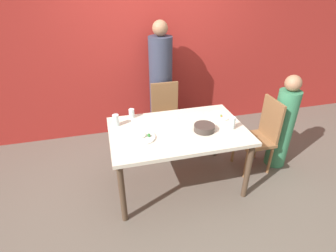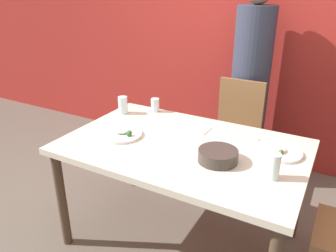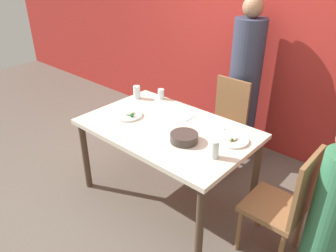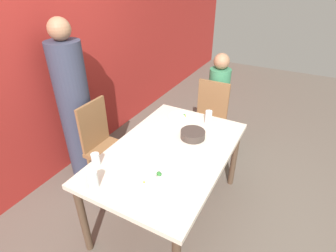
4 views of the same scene
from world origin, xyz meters
name	(u,v)px [view 4 (image 4 of 4)]	position (x,y,z in m)	size (l,w,h in m)	color
ground_plane	(169,211)	(0.00, 0.00, 0.00)	(10.00, 10.00, 0.00)	#60564C
wall_back	(36,55)	(0.00, 1.44, 1.35)	(10.00, 0.06, 2.70)	#A82823
dining_table	(169,157)	(0.00, 0.00, 0.67)	(1.47, 0.94, 0.74)	beige
chair_adult_spot	(104,143)	(0.08, 0.81, 0.49)	(0.40, 0.40, 0.94)	brown
chair_child_spot	(208,119)	(1.08, 0.04, 0.49)	(0.40, 0.40, 0.94)	brown
person_adult	(76,111)	(0.08, 1.14, 0.79)	(0.33, 0.33, 1.70)	#33384C
person_child	(217,104)	(1.37, 0.04, 0.57)	(0.26, 0.26, 1.22)	#387F56
bowl_curry	(193,134)	(0.26, -0.10, 0.78)	(0.22, 0.22, 0.07)	#3D332D
plate_rice_adult	(153,181)	(-0.40, -0.08, 0.76)	(0.26, 0.26, 0.05)	white
plate_rice_child	(181,117)	(0.55, 0.16, 0.76)	(0.25, 0.25, 0.05)	white
glass_water_tall	(208,117)	(0.57, -0.13, 0.81)	(0.07, 0.07, 0.14)	silver
glass_water_short	(96,159)	(-0.44, 0.41, 0.80)	(0.06, 0.06, 0.10)	silver
glass_water_center	(93,180)	(-0.64, 0.26, 0.81)	(0.07, 0.07, 0.13)	silver
napkin_folded	(145,142)	(-0.01, 0.24, 0.75)	(0.14, 0.14, 0.01)	white
fork_steel	(158,125)	(0.31, 0.30, 0.75)	(0.18, 0.06, 0.01)	silver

